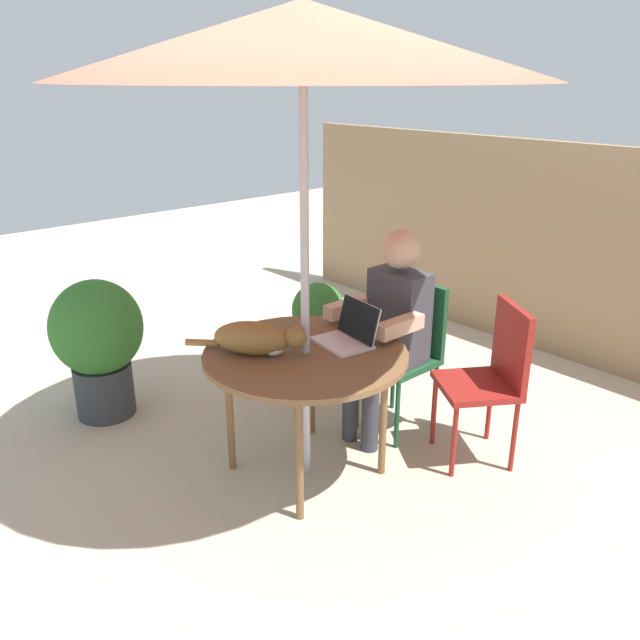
% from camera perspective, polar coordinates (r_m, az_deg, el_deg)
% --- Properties ---
extents(ground_plane, '(14.00, 14.00, 0.00)m').
position_cam_1_polar(ground_plane, '(3.67, -1.20, -13.10)').
color(ground_plane, '#BCAD93').
extents(fence_back, '(5.21, 0.08, 1.60)m').
position_cam_1_polar(fence_back, '(5.19, 20.32, 5.65)').
color(fence_back, '#937756').
rests_on(fence_back, ground).
extents(patio_table, '(1.06, 1.06, 0.72)m').
position_cam_1_polar(patio_table, '(3.35, -1.28, -3.71)').
color(patio_table, brown).
rests_on(patio_table, ground).
extents(patio_umbrella, '(2.22, 2.22, 2.35)m').
position_cam_1_polar(patio_umbrella, '(3.05, -1.53, 23.39)').
color(patio_umbrella, '#B7B7BC').
rests_on(patio_umbrella, ground).
extents(chair_occupied, '(0.40, 0.40, 0.91)m').
position_cam_1_polar(chair_occupied, '(3.92, 7.68, -2.05)').
color(chair_occupied, '#194C2D').
rests_on(chair_occupied, ground).
extents(chair_empty, '(0.55, 0.55, 0.91)m').
position_cam_1_polar(chair_empty, '(3.66, 15.00, -4.33)').
color(chair_empty, maroon).
rests_on(chair_empty, ground).
extents(person_seated, '(0.48, 0.48, 1.25)m').
position_cam_1_polar(person_seated, '(3.74, 6.21, -0.31)').
color(person_seated, '#3F3F47').
rests_on(person_seated, ground).
extents(laptop, '(0.33, 0.29, 0.21)m').
position_cam_1_polar(laptop, '(3.42, 2.71, -1.00)').
color(laptop, silver).
rests_on(laptop, patio_table).
extents(cat, '(0.56, 0.42, 0.17)m').
position_cam_1_polar(cat, '(3.28, -5.59, -1.65)').
color(cat, olive).
rests_on(cat, patio_table).
extents(potted_plant_near_fence, '(0.37, 0.37, 0.72)m').
position_cam_1_polar(potted_plant_near_fence, '(4.50, -0.13, -0.43)').
color(potted_plant_near_fence, '#9E5138').
rests_on(potted_plant_near_fence, ground).
extents(potted_plant_by_chair, '(0.56, 0.56, 0.89)m').
position_cam_1_polar(potted_plant_by_chair, '(4.23, -19.03, -1.64)').
color(potted_plant_by_chair, '#33383D').
rests_on(potted_plant_by_chair, ground).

